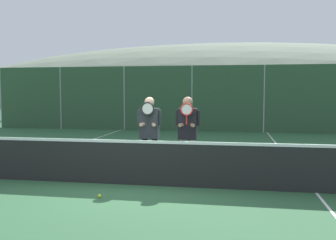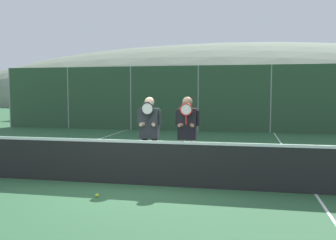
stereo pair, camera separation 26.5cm
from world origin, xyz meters
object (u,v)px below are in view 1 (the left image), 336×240
at_px(player_leftmost, 149,129).
at_px(car_center, 281,111).
at_px(car_far_left, 95,108).
at_px(tennis_ball_on_court, 100,196).
at_px(car_left_of_center, 183,109).
at_px(player_center_left, 188,130).

xyz_separation_m(player_leftmost, car_center, (4.37, 12.44, -0.17)).
relative_size(car_far_left, tennis_ball_on_court, 69.68).
distance_m(car_left_of_center, car_center, 5.31).
distance_m(car_center, tennis_ball_on_court, 15.14).
relative_size(car_far_left, car_left_of_center, 1.06).
distance_m(car_far_left, car_center, 10.60).
height_order(player_center_left, car_far_left, car_far_left).
distance_m(player_leftmost, car_center, 13.19).
bearing_deg(car_far_left, player_leftmost, -64.25).
bearing_deg(car_far_left, car_left_of_center, -1.76).
relative_size(player_leftmost, car_center, 0.38).
height_order(player_leftmost, car_far_left, car_far_left).
bearing_deg(player_center_left, car_left_of_center, 98.06).
bearing_deg(player_leftmost, player_center_left, -3.03).
bearing_deg(tennis_ball_on_court, car_center, 71.14).
bearing_deg(player_leftmost, car_far_left, 115.75).
bearing_deg(car_center, player_center_left, -105.65).
bearing_deg(car_left_of_center, player_center_left, -81.94).
distance_m(player_center_left, car_far_left, 14.75).
bearing_deg(car_left_of_center, car_center, -3.08).
height_order(player_leftmost, car_left_of_center, car_left_of_center).
distance_m(player_center_left, car_center, 12.97).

